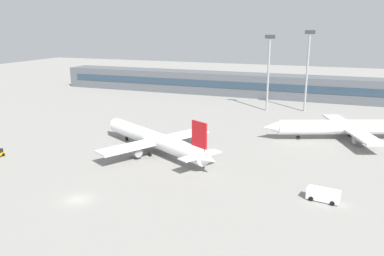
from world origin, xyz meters
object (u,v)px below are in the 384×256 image
Objects in this scene: airplane_mid at (346,127)px; floodlight_tower_west at (308,66)px; service_van_white at (323,195)px; floodlight_tower_east at (269,68)px; airplane_near at (153,139)px.

airplane_mid is 35.54m from floodlight_tower_west.
floodlight_tower_east is at bearing 107.83° from service_van_white.
floodlight_tower_west is at bearing 97.64° from service_van_white.
floodlight_tower_east reaches higher than service_van_white.
airplane_near is at bearing -147.21° from airplane_mid.
airplane_mid is at bearing -67.29° from floodlight_tower_west.
service_van_white is at bearing -19.44° from airplane_near.
airplane_mid is 1.60× the size of floodlight_tower_east.
floodlight_tower_west is 1.06× the size of floodlight_tower_east.
airplane_near reaches higher than service_van_white.
airplane_mid reaches higher than airplane_near.
airplane_mid is 1.51× the size of floodlight_tower_west.
airplane_mid is (41.22, 26.55, 0.08)m from airplane_near.
service_van_white is 0.22× the size of floodlight_tower_east.
service_van_white is at bearing -72.17° from floodlight_tower_east.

